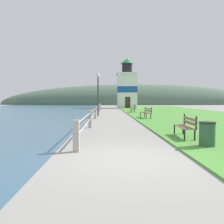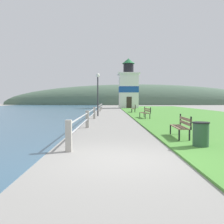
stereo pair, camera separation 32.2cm
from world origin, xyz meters
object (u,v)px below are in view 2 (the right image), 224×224
Objects in this scene: park_bench_near at (182,125)px; lamp_post at (98,87)px; park_bench_far at (134,108)px; trash_bin at (201,135)px; lighthouse at (128,87)px; park_bench_midway at (146,112)px.

lamp_post reaches higher than park_bench_near.
park_bench_far is 0.43× the size of lamp_post.
trash_bin is at bearing 94.76° from park_bench_near.
lighthouse reaches higher than lamp_post.
park_bench_near reaches higher than trash_bin.
park_bench_near is 19.30m from park_bench_far.
lamp_post is at bearing -101.62° from lighthouse.
lamp_post is (-3.93, 13.17, 2.20)m from park_bench_near.
park_bench_far is 15.95m from lighthouse.
trash_bin is (-0.01, -12.18, -0.12)m from park_bench_midway.
park_bench_midway is 0.50× the size of lamp_post.
lamp_post is (-4.00, 2.90, 2.20)m from park_bench_midway.
park_bench_far is at bearing -87.23° from park_bench_near.
lamp_post is (-4.47, -21.76, -0.94)m from lighthouse.
lamp_post reaches higher than trash_bin.
lighthouse reaches higher than park_bench_near.
lighthouse is 2.23× the size of lamp_post.
park_bench_far is at bearing -91.91° from lighthouse.
lamp_post is (-3.99, 15.08, 2.31)m from trash_bin.
trash_bin is (0.04, -21.22, -0.11)m from park_bench_far.
park_bench_near and park_bench_far have the same top height.
park_bench_midway and park_bench_far have the same top height.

